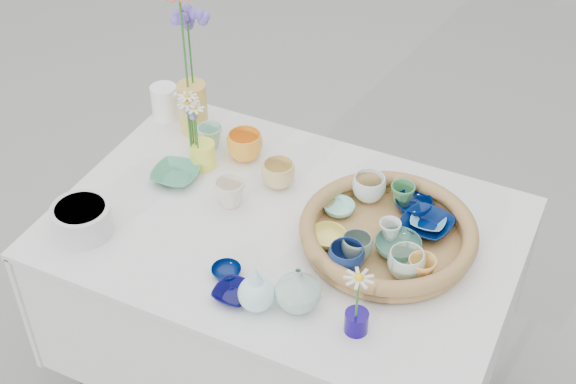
% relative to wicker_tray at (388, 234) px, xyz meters
% --- Properties ---
extents(wicker_tray, '(0.47, 0.47, 0.08)m').
position_rel_wicker_tray_xyz_m(wicker_tray, '(0.00, 0.00, 0.00)').
color(wicker_tray, brown).
rests_on(wicker_tray, display_table).
extents(tray_ceramic_0, '(0.11, 0.11, 0.03)m').
position_rel_wicker_tray_xyz_m(tray_ceramic_0, '(0.02, 0.15, -0.00)').
color(tray_ceramic_0, '#00124F').
rests_on(tray_ceramic_0, wicker_tray).
extents(tray_ceramic_1, '(0.16, 0.16, 0.03)m').
position_rel_wicker_tray_xyz_m(tray_ceramic_1, '(0.08, 0.08, -0.00)').
color(tray_ceramic_1, '#011343').
rests_on(tray_ceramic_1, wicker_tray).
extents(tray_ceramic_2, '(0.07, 0.07, 0.07)m').
position_rel_wicker_tray_xyz_m(tray_ceramic_2, '(0.12, -0.10, 0.01)').
color(tray_ceramic_2, '#FFB959').
rests_on(tray_ceramic_2, wicker_tray).
extents(tray_ceramic_3, '(0.14, 0.14, 0.04)m').
position_rel_wicker_tray_xyz_m(tray_ceramic_3, '(0.04, -0.03, -0.00)').
color(tray_ceramic_3, '#3F715D').
rests_on(tray_ceramic_3, wicker_tray).
extents(tray_ceramic_4, '(0.11, 0.11, 0.07)m').
position_rel_wicker_tray_xyz_m(tray_ceramic_4, '(-0.05, -0.10, 0.01)').
color(tray_ceramic_4, gray).
rests_on(tray_ceramic_4, wicker_tray).
extents(tray_ceramic_5, '(0.11, 0.11, 0.03)m').
position_rel_wicker_tray_xyz_m(tray_ceramic_5, '(-0.16, 0.05, -0.01)').
color(tray_ceramic_5, '#99EADA').
rests_on(tray_ceramic_5, wicker_tray).
extents(tray_ceramic_6, '(0.10, 0.10, 0.08)m').
position_rel_wicker_tray_xyz_m(tray_ceramic_6, '(-0.11, 0.14, 0.02)').
color(tray_ceramic_6, silver).
rests_on(tray_ceramic_6, wicker_tray).
extents(tray_ceramic_7, '(0.06, 0.06, 0.06)m').
position_rel_wicker_tray_xyz_m(tray_ceramic_7, '(0.00, 0.01, 0.01)').
color(tray_ceramic_7, white).
rests_on(tray_ceramic_7, wicker_tray).
extents(tray_ceramic_8, '(0.10, 0.10, 0.02)m').
position_rel_wicker_tray_xyz_m(tray_ceramic_8, '(0.08, 0.10, -0.01)').
color(tray_ceramic_8, '#73B8E0').
rests_on(tray_ceramic_8, wicker_tray).
extents(tray_ceramic_9, '(0.12, 0.12, 0.07)m').
position_rel_wicker_tray_xyz_m(tray_ceramic_9, '(-0.06, -0.15, 0.02)').
color(tray_ceramic_9, navy).
rests_on(tray_ceramic_9, wicker_tray).
extents(tray_ceramic_10, '(0.12, 0.12, 0.03)m').
position_rel_wicker_tray_xyz_m(tray_ceramic_10, '(-0.14, -0.08, -0.00)').
color(tray_ceramic_10, '#EADD5E').
rests_on(tray_ceramic_10, wicker_tray).
extents(tray_ceramic_11, '(0.12, 0.12, 0.08)m').
position_rel_wicker_tray_xyz_m(tray_ceramic_11, '(0.08, -0.10, 0.02)').
color(tray_ceramic_11, silver).
rests_on(tray_ceramic_11, wicker_tray).
extents(tray_ceramic_12, '(0.07, 0.07, 0.06)m').
position_rel_wicker_tray_xyz_m(tray_ceramic_12, '(-0.02, 0.16, 0.01)').
color(tray_ceramic_12, '#41884D').
rests_on(tray_ceramic_12, wicker_tray).
extents(loose_ceramic_0, '(0.14, 0.14, 0.09)m').
position_rel_wicker_tray_xyz_m(loose_ceramic_0, '(-0.52, 0.18, 0.00)').
color(loose_ceramic_0, '#F9A12C').
rests_on(loose_ceramic_0, display_table).
extents(loose_ceramic_1, '(0.12, 0.12, 0.08)m').
position_rel_wicker_tray_xyz_m(loose_ceramic_1, '(-0.37, 0.10, -0.00)').
color(loose_ceramic_1, '#DEC077').
rests_on(loose_ceramic_1, display_table).
extents(loose_ceramic_2, '(0.15, 0.15, 0.03)m').
position_rel_wicker_tray_xyz_m(loose_ceramic_2, '(-0.66, -0.01, -0.02)').
color(loose_ceramic_2, '#499973').
rests_on(loose_ceramic_2, display_table).
extents(loose_ceramic_3, '(0.10, 0.10, 0.08)m').
position_rel_wicker_tray_xyz_m(loose_ceramic_3, '(-0.46, -0.03, 0.00)').
color(loose_ceramic_3, beige).
rests_on(loose_ceramic_3, display_table).
extents(loose_ceramic_4, '(0.09, 0.09, 0.02)m').
position_rel_wicker_tray_xyz_m(loose_ceramic_4, '(-0.33, -0.29, -0.03)').
color(loose_ceramic_4, '#001246').
rests_on(loose_ceramic_4, display_table).
extents(loose_ceramic_5, '(0.09, 0.09, 0.07)m').
position_rel_wicker_tray_xyz_m(loose_ceramic_5, '(-0.65, 0.18, -0.00)').
color(loose_ceramic_5, '#9CD2B7').
rests_on(loose_ceramic_5, display_table).
extents(loose_ceramic_6, '(0.11, 0.11, 0.02)m').
position_rel_wicker_tray_xyz_m(loose_ceramic_6, '(-0.28, -0.34, -0.03)').
color(loose_ceramic_6, '#05053C').
rests_on(loose_ceramic_6, display_table).
extents(fluted_bowl, '(0.20, 0.20, 0.08)m').
position_rel_wicker_tray_xyz_m(fluted_bowl, '(-0.76, -0.31, 0.00)').
color(fluted_bowl, silver).
rests_on(fluted_bowl, display_table).
extents(bud_vase_paleblue, '(0.10, 0.10, 0.14)m').
position_rel_wicker_tray_xyz_m(bud_vase_paleblue, '(-0.21, -0.35, 0.03)').
color(bud_vase_paleblue, '#C5F5FC').
rests_on(bud_vase_paleblue, display_table).
extents(bud_vase_seafoam, '(0.12, 0.12, 0.12)m').
position_rel_wicker_tray_xyz_m(bud_vase_seafoam, '(-0.12, -0.30, 0.02)').
color(bud_vase_seafoam, '#9AC1AE').
rests_on(bud_vase_seafoam, display_table).
extents(bud_vase_cobalt, '(0.08, 0.08, 0.06)m').
position_rel_wicker_tray_xyz_m(bud_vase_cobalt, '(0.04, -0.31, -0.01)').
color(bud_vase_cobalt, '#120369').
rests_on(bud_vase_cobalt, display_table).
extents(single_daisy, '(0.08, 0.08, 0.14)m').
position_rel_wicker_tray_xyz_m(single_daisy, '(0.04, -0.32, 0.08)').
color(single_daisy, silver).
rests_on(single_daisy, bud_vase_cobalt).
extents(tall_vase_yellow, '(0.11, 0.11, 0.17)m').
position_rel_wicker_tray_xyz_m(tall_vase_yellow, '(-0.74, 0.23, 0.05)').
color(tall_vase_yellow, gold).
rests_on(tall_vase_yellow, display_table).
extents(gerbera, '(0.13, 0.13, 0.33)m').
position_rel_wicker_tray_xyz_m(gerbera, '(-0.74, 0.22, 0.29)').
color(gerbera, '#FF4E30').
rests_on(gerbera, tall_vase_yellow).
extents(hydrangea, '(0.09, 0.09, 0.28)m').
position_rel_wicker_tray_xyz_m(hydrangea, '(-0.74, 0.25, 0.23)').
color(hydrangea, '#6F58B2').
rests_on(hydrangea, tall_vase_yellow).
extents(white_pitcher, '(0.14, 0.12, 0.11)m').
position_rel_wicker_tray_xyz_m(white_pitcher, '(-0.86, 0.26, 0.02)').
color(white_pitcher, white).
rests_on(white_pitcher, display_table).
extents(daisy_cup, '(0.10, 0.10, 0.08)m').
position_rel_wicker_tray_xyz_m(daisy_cup, '(-0.62, 0.09, 0.00)').
color(daisy_cup, '#F8FF4B').
rests_on(daisy_cup, display_table).
extents(daisy_posy, '(0.10, 0.10, 0.17)m').
position_rel_wicker_tray_xyz_m(daisy_posy, '(-0.63, 0.08, 0.13)').
color(daisy_posy, white).
rests_on(daisy_posy, daisy_cup).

